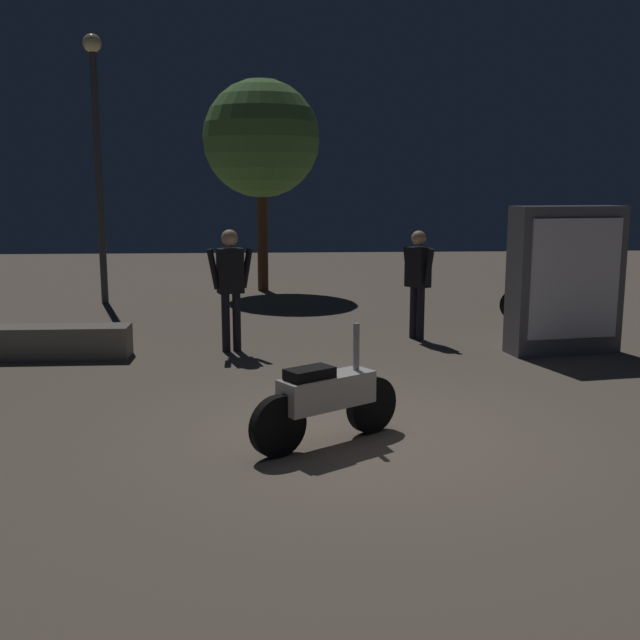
{
  "coord_description": "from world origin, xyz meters",
  "views": [
    {
      "loc": [
        -0.95,
        -6.95,
        2.39
      ],
      "look_at": [
        -0.45,
        0.77,
        1.0
      ],
      "focal_mm": 42.29,
      "sensor_mm": 36.0,
      "label": 1
    }
  ],
  "objects": [
    {
      "name": "ground_plane",
      "position": [
        0.0,
        0.0,
        0.0
      ],
      "size": [
        40.0,
        40.0,
        0.0
      ],
      "primitive_type": "plane",
      "color": "#756656"
    },
    {
      "name": "motorcycle_white_foreground",
      "position": [
        -0.45,
        -0.24,
        0.44
      ],
      "size": [
        1.44,
        1.0,
        1.11
      ],
      "rotation": [
        0.0,
        0.0,
        0.59
      ],
      "color": "black",
      "rests_on": "ground_plane"
    },
    {
      "name": "motorcycle_black_parked_left",
      "position": [
        3.89,
        5.83,
        0.44
      ],
      "size": [
        1.55,
        0.79,
        1.11
      ],
      "rotation": [
        0.0,
        0.0,
        5.85
      ],
      "color": "black",
      "rests_on": "ground_plane"
    },
    {
      "name": "person_rider_beside",
      "position": [
        1.32,
        4.54,
        1.02
      ],
      "size": [
        0.43,
        0.61,
        1.7
      ],
      "rotation": [
        0.0,
        0.0,
        0.56
      ],
      "color": "black",
      "rests_on": "ground_plane"
    },
    {
      "name": "person_bystander_far",
      "position": [
        -1.54,
        3.83,
        1.06
      ],
      "size": [
        0.67,
        0.32,
        1.77
      ],
      "rotation": [
        0.0,
        0.0,
        1.83
      ],
      "color": "black",
      "rests_on": "ground_plane"
    },
    {
      "name": "streetlamp_near",
      "position": [
        -4.37,
        8.59,
        3.33
      ],
      "size": [
        0.36,
        0.36,
        5.27
      ],
      "color": "#38383D",
      "rests_on": "ground_plane"
    },
    {
      "name": "tree_left_bg",
      "position": [
        -1.14,
        10.22,
        3.38
      ],
      "size": [
        2.59,
        2.59,
        4.7
      ],
      "color": "#4C331E",
      "rests_on": "ground_plane"
    },
    {
      "name": "kiosk_billboard",
      "position": [
        3.23,
        3.45,
        1.05
      ],
      "size": [
        1.66,
        0.75,
        2.1
      ],
      "rotation": [
        0.0,
        0.0,
        3.29
      ],
      "color": "#595960",
      "rests_on": "ground_plane"
    }
  ]
}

